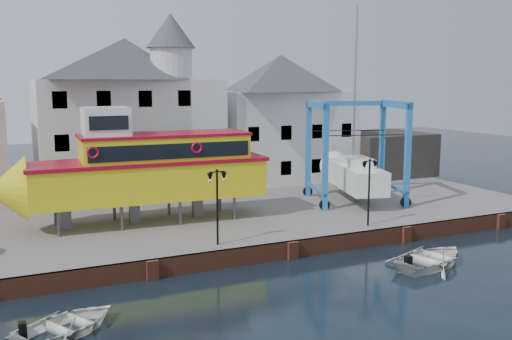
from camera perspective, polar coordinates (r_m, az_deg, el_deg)
name	(u,v)px	position (r m, az deg, el deg)	size (l,w,h in m)	color
ground	(292,259)	(32.50, 3.62, -8.85)	(140.00, 140.00, 0.00)	black
hardstanding	(221,210)	(42.03, -3.54, -4.04)	(44.00, 22.00, 1.00)	slate
quay_wall	(291,250)	(32.44, 3.54, -7.96)	(44.00, 0.47, 1.00)	brown
building_white_main	(129,113)	(46.73, -12.55, 5.55)	(14.00, 8.30, 14.00)	white
building_white_right	(281,118)	(52.07, 2.47, 5.26)	(12.00, 8.00, 11.20)	white
shed_dark	(382,154)	(56.06, 12.52, 1.62)	(8.00, 7.00, 4.00)	#272522
lamp_post_left	(217,188)	(30.91, -3.91, -1.80)	(1.12, 0.32, 4.20)	black
lamp_post_right	(369,175)	(35.66, 11.27, -0.51)	(1.12, 0.32, 4.20)	black
tour_boat	(134,169)	(36.29, -12.14, 0.08)	(16.99, 4.66, 7.34)	#59595E
travel_lift	(351,168)	(43.58, 9.53, 0.19)	(7.87, 9.79, 14.34)	#206EB1
motorboat_b	(431,265)	(32.75, 17.13, -9.10)	(3.68, 5.15, 1.07)	white
motorboat_d	(67,333)	(24.68, -18.40, -15.23)	(3.16, 4.43, 0.92)	white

